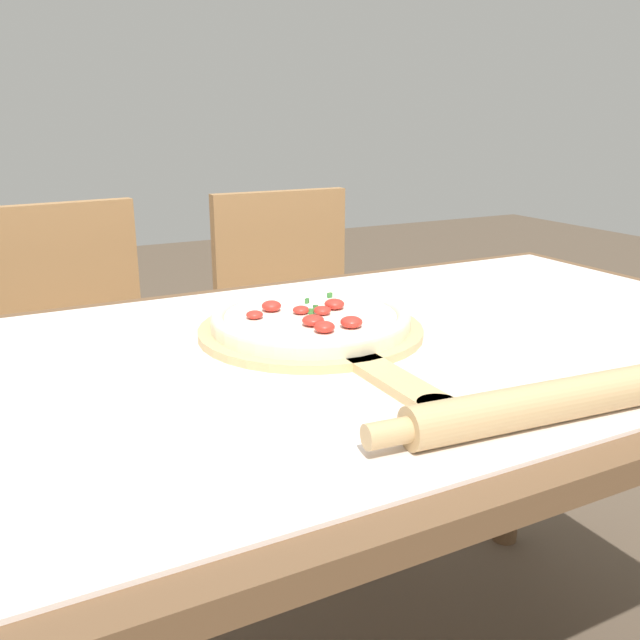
{
  "coord_description": "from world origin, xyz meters",
  "views": [
    {
      "loc": [
        -0.46,
        -0.78,
        1.06
      ],
      "look_at": [
        -0.04,
        0.04,
        0.78
      ],
      "focal_mm": 38.0,
      "sensor_mm": 36.0,
      "label": 1
    }
  ],
  "objects_px": {
    "rolling_pin": "(538,404)",
    "chair_left": "(76,367)",
    "chair_right": "(295,333)",
    "pizza": "(311,318)",
    "pizza_peel": "(317,334)"
  },
  "relations": [
    {
      "from": "rolling_pin",
      "to": "chair_left",
      "type": "distance_m",
      "value": 1.19
    },
    {
      "from": "pizza_peel",
      "to": "pizza",
      "type": "bearing_deg",
      "value": 90.64
    },
    {
      "from": "rolling_pin",
      "to": "chair_right",
      "type": "height_order",
      "value": "chair_right"
    },
    {
      "from": "pizza",
      "to": "chair_right",
      "type": "relative_size",
      "value": 0.34
    },
    {
      "from": "pizza",
      "to": "chair_left",
      "type": "relative_size",
      "value": 0.34
    },
    {
      "from": "chair_right",
      "to": "pizza",
      "type": "bearing_deg",
      "value": -112.95
    },
    {
      "from": "rolling_pin",
      "to": "chair_left",
      "type": "height_order",
      "value": "chair_left"
    },
    {
      "from": "rolling_pin",
      "to": "chair_left",
      "type": "bearing_deg",
      "value": 106.27
    },
    {
      "from": "pizza_peel",
      "to": "rolling_pin",
      "type": "bearing_deg",
      "value": -78.62
    },
    {
      "from": "rolling_pin",
      "to": "chair_right",
      "type": "relative_size",
      "value": 0.46
    },
    {
      "from": "pizza_peel",
      "to": "chair_left",
      "type": "bearing_deg",
      "value": 108.56
    },
    {
      "from": "chair_left",
      "to": "chair_right",
      "type": "bearing_deg",
      "value": -6.54
    },
    {
      "from": "pizza_peel",
      "to": "chair_right",
      "type": "distance_m",
      "value": 0.85
    },
    {
      "from": "chair_left",
      "to": "pizza_peel",
      "type": "bearing_deg",
      "value": -78.04
    },
    {
      "from": "pizza",
      "to": "chair_right",
      "type": "distance_m",
      "value": 0.84
    }
  ]
}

